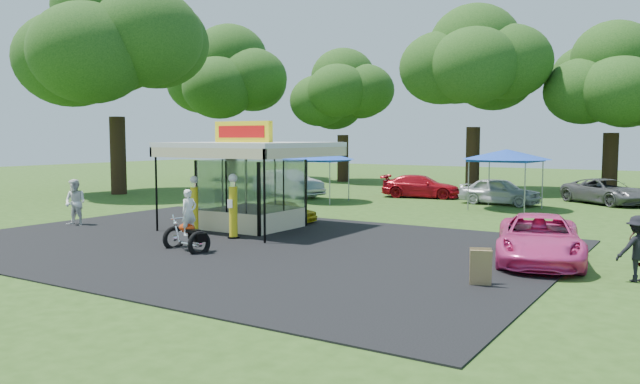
# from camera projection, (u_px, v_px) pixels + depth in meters

# --- Properties ---
(ground) EXTENTS (120.00, 120.00, 0.00)m
(ground) POSITION_uv_depth(u_px,v_px,m) (202.00, 254.00, 19.11)
(ground) COLOR #2A4816
(ground) RESTS_ON ground
(asphalt_apron) EXTENTS (20.00, 14.00, 0.04)m
(asphalt_apron) POSITION_uv_depth(u_px,v_px,m) (243.00, 244.00, 20.79)
(asphalt_apron) COLOR black
(asphalt_apron) RESTS_ON ground
(gas_station_kiosk) EXTENTS (5.40, 5.40, 4.18)m
(gas_station_kiosk) POSITION_uv_depth(u_px,v_px,m) (252.00, 183.00, 24.22)
(gas_station_kiosk) COLOR white
(gas_station_kiosk) RESTS_ON ground
(gas_pump_left) EXTENTS (0.40, 0.40, 2.16)m
(gas_pump_left) POSITION_uv_depth(u_px,v_px,m) (194.00, 206.00, 23.00)
(gas_pump_left) COLOR black
(gas_pump_left) RESTS_ON ground
(gas_pump_right) EXTENTS (0.43, 0.43, 2.31)m
(gas_pump_right) POSITION_uv_depth(u_px,v_px,m) (233.00, 208.00, 21.79)
(gas_pump_right) COLOR black
(gas_pump_right) RESTS_ON ground
(motorcycle) EXTENTS (1.80, 1.15, 2.04)m
(motorcycle) POSITION_uv_depth(u_px,v_px,m) (188.00, 227.00, 19.42)
(motorcycle) COLOR black
(motorcycle) RESTS_ON ground
(spare_tires) EXTENTS (0.84, 0.55, 0.70)m
(spare_tires) POSITION_uv_depth(u_px,v_px,m) (200.00, 219.00, 24.67)
(spare_tires) COLOR black
(spare_tires) RESTS_ON ground
(a_frame_sign) EXTENTS (0.56, 0.61, 0.91)m
(a_frame_sign) POSITION_uv_depth(u_px,v_px,m) (481.00, 268.00, 14.91)
(a_frame_sign) COLOR #593819
(a_frame_sign) RESTS_ON ground
(kiosk_car) EXTENTS (2.82, 1.13, 0.96)m
(kiosk_car) POSITION_uv_depth(u_px,v_px,m) (285.00, 211.00, 26.20)
(kiosk_car) COLOR yellow
(kiosk_car) RESTS_ON ground
(pink_sedan) EXTENTS (3.42, 5.33, 1.37)m
(pink_sedan) POSITION_uv_depth(u_px,v_px,m) (539.00, 239.00, 17.74)
(pink_sedan) COLOR #EA3F92
(pink_sedan) RESTS_ON ground
(spectator_west) EXTENTS (1.05, 0.90, 1.89)m
(spectator_west) POSITION_uv_depth(u_px,v_px,m) (75.00, 203.00, 25.12)
(spectator_west) COLOR white
(spectator_west) RESTS_ON ground
(spectator_east_a) EXTENTS (1.23, 1.13, 1.66)m
(spectator_east_a) POSITION_uv_depth(u_px,v_px,m) (638.00, 249.00, 15.38)
(spectator_east_a) COLOR black
(spectator_east_a) RESTS_ON ground
(bg_car_a) EXTENTS (5.15, 2.90, 1.61)m
(bg_car_a) POSITION_uv_depth(u_px,v_px,m) (289.00, 183.00, 37.56)
(bg_car_a) COLOR white
(bg_car_a) RESTS_ON ground
(bg_car_b) EXTENTS (4.90, 2.76, 1.34)m
(bg_car_b) POSITION_uv_depth(u_px,v_px,m) (421.00, 186.00, 36.89)
(bg_car_b) COLOR #B80E1A
(bg_car_b) RESTS_ON ground
(bg_car_c) EXTENTS (4.37, 2.13, 1.44)m
(bg_car_c) POSITION_uv_depth(u_px,v_px,m) (500.00, 191.00, 33.03)
(bg_car_c) COLOR #B6B8BC
(bg_car_c) RESTS_ON ground
(bg_car_d) EXTENTS (5.24, 4.79, 1.36)m
(bg_car_d) POSITION_uv_depth(u_px,v_px,m) (606.00, 191.00, 33.32)
(bg_car_d) COLOR #565659
(bg_car_d) RESTS_ON ground
(tent_west) EXTENTS (4.05, 4.05, 2.83)m
(tent_west) POSITION_uv_depth(u_px,v_px,m) (318.00, 156.00, 34.42)
(tent_west) COLOR gray
(tent_west) RESTS_ON ground
(tent_east) EXTENTS (4.27, 4.27, 2.98)m
(tent_east) POSITION_uv_depth(u_px,v_px,m) (507.00, 155.00, 30.74)
(tent_east) COLOR gray
(tent_east) RESTS_ON ground
(oak_far_a) EXTENTS (10.76, 10.76, 12.75)m
(oak_far_a) POSITION_uv_depth(u_px,v_px,m) (230.00, 83.00, 52.70)
(oak_far_a) COLOR black
(oak_far_a) RESTS_ON ground
(oak_far_b) EXTENTS (8.72, 8.72, 10.40)m
(oak_far_b) POSITION_uv_depth(u_px,v_px,m) (343.00, 99.00, 49.82)
(oak_far_b) COLOR black
(oak_far_b) RESTS_ON ground
(oak_far_c) EXTENTS (10.21, 10.21, 12.03)m
(oak_far_c) POSITION_uv_depth(u_px,v_px,m) (474.00, 76.00, 41.25)
(oak_far_c) COLOR black
(oak_far_c) RESTS_ON ground
(oak_far_d) EXTENTS (9.01, 9.01, 10.72)m
(oak_far_d) POSITION_uv_depth(u_px,v_px,m) (613.00, 86.00, 39.85)
(oak_far_d) COLOR black
(oak_far_d) RESTS_ON ground
(oak_near) EXTENTS (12.46, 12.46, 14.35)m
(oak_near) POSITION_uv_depth(u_px,v_px,m) (115.00, 49.00, 38.56)
(oak_near) COLOR black
(oak_near) RESTS_ON ground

